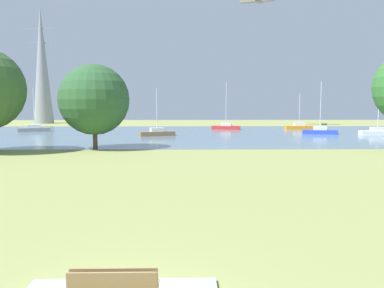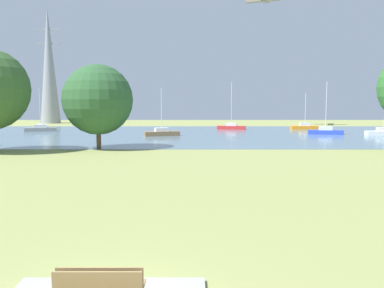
{
  "view_description": "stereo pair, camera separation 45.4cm",
  "coord_description": "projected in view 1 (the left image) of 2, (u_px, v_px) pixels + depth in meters",
  "views": [
    {
      "loc": [
        1.44,
        -7.71,
        4.31
      ],
      "look_at": [
        1.93,
        17.06,
        1.83
      ],
      "focal_mm": 37.21,
      "sensor_mm": 36.0,
      "label": 1
    },
    {
      "loc": [
        1.89,
        -7.72,
        4.31
      ],
      "look_at": [
        1.93,
        17.06,
        1.83
      ],
      "focal_mm": 37.21,
      "sensor_mm": 36.0,
      "label": 2
    }
  ],
  "objects": [
    {
      "name": "sailboat_white",
      "position": [
        378.0,
        132.0,
        55.61
      ],
      "size": [
        4.87,
        1.73,
        5.36
      ],
      "color": "white",
      "rests_on": "water_surface"
    },
    {
      "name": "sailboat_gray",
      "position": [
        35.0,
        129.0,
        62.64
      ],
      "size": [
        5.03,
        2.95,
        6.89
      ],
      "color": "gray",
      "rests_on": "water_surface"
    },
    {
      "name": "sailboat_blue",
      "position": [
        320.0,
        131.0,
        57.32
      ],
      "size": [
        5.01,
        2.46,
        7.5
      ],
      "color": "blue",
      "rests_on": "water_surface"
    },
    {
      "name": "sailboat_brown",
      "position": [
        157.0,
        133.0,
        54.2
      ],
      "size": [
        5.03,
        2.89,
        6.53
      ],
      "color": "brown",
      "rests_on": "water_surface"
    },
    {
      "name": "ground_plane",
      "position": [
        165.0,
        162.0,
        29.96
      ],
      "size": [
        160.0,
        160.0,
        0.0
      ],
      "primitive_type": "plane",
      "color": "#8C9351"
    },
    {
      "name": "electricity_pylon",
      "position": [
        42.0,
        65.0,
        88.9
      ],
      "size": [
        6.4,
        4.4,
        26.13
      ],
      "color": "gray",
      "rests_on": "ground"
    },
    {
      "name": "tree_east_far",
      "position": [
        94.0,
        100.0,
        37.97
      ],
      "size": [
        6.75,
        6.75,
        8.13
      ],
      "color": "brown",
      "rests_on": "ground"
    },
    {
      "name": "sailboat_red",
      "position": [
        226.0,
        127.0,
        68.32
      ],
      "size": [
        5.0,
        2.4,
        8.02
      ],
      "color": "red",
      "rests_on": "water_surface"
    },
    {
      "name": "sailboat_orange",
      "position": [
        299.0,
        127.0,
        68.69
      ],
      "size": [
        4.82,
        1.58,
        6.22
      ],
      "color": "orange",
      "rests_on": "water_surface"
    },
    {
      "name": "water_surface",
      "position": [
        174.0,
        134.0,
        57.81
      ],
      "size": [
        140.0,
        40.0,
        0.02
      ],
      "primitive_type": "cube",
      "color": "slate",
      "rests_on": "ground"
    }
  ]
}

